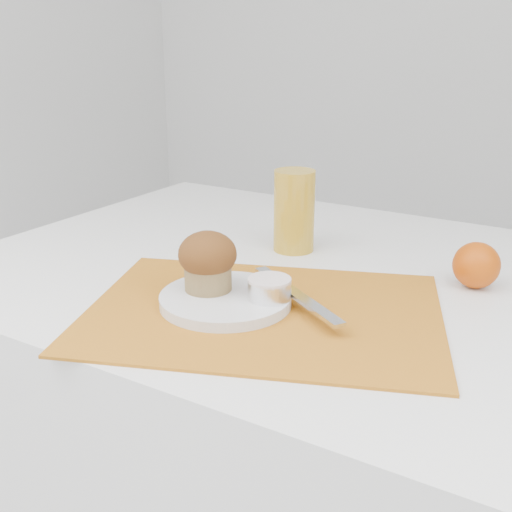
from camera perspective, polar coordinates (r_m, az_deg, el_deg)
The scene contains 11 objects.
table at distance 1.18m, azimuth 6.46°, elevation -19.03°, with size 1.20×0.80×0.75m, color white.
placemat at distance 0.86m, azimuth 0.68°, elevation -4.99°, with size 0.47×0.34×0.00m, color #BA6C19.
plate at distance 0.88m, azimuth -2.72°, elevation -3.87°, with size 0.18×0.18×0.01m, color silver.
ramekin at distance 0.86m, azimuth 1.21°, elevation -3.02°, with size 0.06×0.06×0.03m, color white.
cream at distance 0.85m, azimuth 1.21°, elevation -2.21°, with size 0.06×0.06×0.01m, color silver.
raspberry_near at distance 0.88m, azimuth 0.31°, elevation -2.46°, with size 0.02×0.02×0.02m, color #61020D.
raspberry_far at distance 0.88m, azimuth 1.00°, elevation -2.67°, with size 0.02×0.02×0.02m, color #4F0205.
butter_knife at distance 0.87m, azimuth 3.59°, elevation -3.42°, with size 0.22×0.02×0.01m, color silver.
orange at distance 0.99m, azimuth 19.00°, elevation -0.78°, with size 0.07×0.07×0.07m, color #C54B06.
juice_glass at distance 1.09m, azimuth 3.41°, elevation 4.03°, with size 0.07×0.07×0.14m, color gold.
muffin at distance 0.88m, azimuth -4.32°, elevation -0.39°, with size 0.08×0.08×0.08m.
Camera 1 is at (0.37, -0.80, 1.11)m, focal length 45.00 mm.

